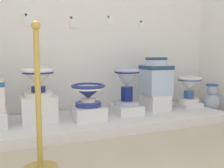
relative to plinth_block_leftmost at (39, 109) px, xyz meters
The scene contains 17 objects.
display_platform 0.80m from the plinth_block_leftmost, ahead, with size 3.02×0.98×0.10m, color white.
plinth_block_leftmost is the anchor object (origin of this frame).
antique_toilet_leftmost 0.33m from the plinth_block_leftmost, 63.43° to the left, with size 0.35×0.35×0.31m.
plinth_block_broad_patterned 0.55m from the plinth_block_leftmost, 10.89° to the right, with size 0.35×0.34×0.15m, color white.
antique_toilet_broad_patterned 0.57m from the plinth_block_leftmost, 10.89° to the right, with size 0.39×0.39×0.25m.
plinth_block_pale_glazed 1.06m from the plinth_block_leftmost, ahead, with size 0.32×0.37×0.11m, color white.
antique_toilet_pale_glazed 1.09m from the plinth_block_leftmost, ahead, with size 0.33×0.33×0.46m.
plinth_block_central_ornate 1.52m from the plinth_block_leftmost, ahead, with size 0.29×0.34×0.21m, color white.
antique_toilet_central_ornate 1.55m from the plinth_block_leftmost, ahead, with size 0.34×0.35×0.49m.
plinth_block_slender_white 2.06m from the plinth_block_leftmost, ahead, with size 0.30×0.29×0.06m, color white.
antique_toilet_slender_white 2.07m from the plinth_block_leftmost, ahead, with size 0.34×0.34×0.37m.
info_placard_second 1.13m from the plinth_block_leftmost, 93.19° to the left, with size 0.14×0.01×0.16m.
info_placard_third 1.24m from the plinth_block_leftmost, 41.77° to the left, with size 0.11×0.01×0.16m.
info_placard_fourth 1.56m from the plinth_block_leftmost, 24.21° to the left, with size 0.11×0.01×0.13m.
info_placard_fifth 1.91m from the plinth_block_leftmost, 16.85° to the left, with size 0.10×0.01×0.13m.
decorative_vase_companion 2.40m from the plinth_block_leftmost, ahead, with size 0.24×0.24×0.42m.
stanchion_post_near_left 1.01m from the plinth_block_leftmost, 96.21° to the right, with size 0.25×0.25×1.07m.
Camera 1 is at (0.74, -0.20, 0.83)m, focal length 40.90 mm.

